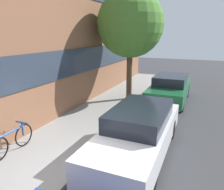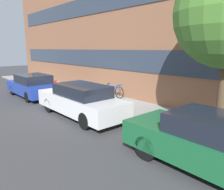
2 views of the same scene
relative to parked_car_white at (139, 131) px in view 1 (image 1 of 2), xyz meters
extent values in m
plane|color=#38383A|center=(-1.71, 1.05, -0.69)|extent=(56.00, 56.00, 0.00)
cube|color=gray|center=(-1.71, 2.36, -0.64)|extent=(28.00, 2.61, 0.10)
cube|color=silver|center=(-0.04, 0.00, -0.12)|extent=(4.59, 1.62, 0.67)
cube|color=black|center=(0.14, 0.00, 0.45)|extent=(2.39, 1.43, 0.46)
cylinder|color=black|center=(-1.47, -0.72, -0.38)|extent=(0.62, 0.18, 0.62)
cylinder|color=black|center=(-1.47, 0.72, -0.38)|extent=(0.62, 0.18, 0.62)
cylinder|color=black|center=(1.38, -0.72, -0.38)|extent=(0.62, 0.18, 0.62)
cylinder|color=black|center=(1.38, 0.72, -0.38)|extent=(0.62, 0.18, 0.62)
cube|color=#195B33|center=(5.48, 0.00, -0.12)|extent=(4.17, 1.68, 0.65)
cube|color=black|center=(5.64, 0.00, 0.42)|extent=(2.17, 1.48, 0.45)
cylinder|color=black|center=(4.19, -0.75, -0.37)|extent=(0.64, 0.18, 0.64)
cylinder|color=black|center=(4.19, 0.75, -0.37)|extent=(0.64, 0.18, 0.64)
cylinder|color=black|center=(6.77, -0.75, -0.37)|extent=(0.64, 0.18, 0.64)
cylinder|color=black|center=(6.77, 0.75, -0.37)|extent=(0.64, 0.18, 0.64)
torus|color=black|center=(-1.06, 3.19, -0.25)|extent=(0.67, 0.06, 0.67)
cylinder|color=#234C8C|center=(-1.51, 3.18, 0.05)|extent=(0.87, 0.08, 0.06)
cylinder|color=#234C8C|center=(-1.08, 3.19, -0.06)|extent=(0.06, 0.06, 0.38)
cylinder|color=#234C8C|center=(-1.08, 3.19, 0.15)|extent=(0.06, 0.44, 0.05)
cylinder|color=brown|center=(4.84, 1.94, 0.82)|extent=(0.28, 0.28, 2.81)
sphere|color=#477A2D|center=(4.84, 1.94, 3.10)|extent=(3.17, 3.17, 3.17)
camera|label=1|loc=(-5.45, -1.52, 2.62)|focal=35.00mm
camera|label=2|loc=(7.50, -4.80, 2.12)|focal=35.00mm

